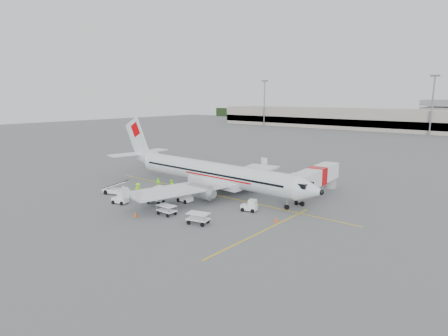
{
  "coord_description": "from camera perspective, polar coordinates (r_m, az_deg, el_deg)",
  "views": [
    {
      "loc": [
        35.49,
        -40.78,
        14.46
      ],
      "look_at": [
        0.0,
        2.0,
        3.8
      ],
      "focal_mm": 30.0,
      "sensor_mm": 36.0,
      "label": 1
    }
  ],
  "objects": [
    {
      "name": "mast_west",
      "position": [
        190.66,
        6.17,
        9.76
      ],
      "size": [
        3.2,
        1.2,
        22.0
      ],
      "primitive_type": null,
      "color": "slate",
      "rests_on": "ground"
    },
    {
      "name": "aircraft",
      "position": [
        56.04,
        -1.69,
        1.47
      ],
      "size": [
        39.41,
        31.3,
        10.64
      ],
      "primitive_type": null,
      "rotation": [
        0.0,
        0.0,
        -0.03
      ],
      "color": "silver",
      "rests_on": "ground"
    },
    {
      "name": "crew_b",
      "position": [
        58.41,
        -8.01,
        -2.65
      ],
      "size": [
        1.14,
        1.09,
        1.85
      ],
      "primitive_type": "imported",
      "rotation": [
        0.0,
        0.0,
        -0.6
      ],
      "color": "#83F20F",
      "rests_on": "ground"
    },
    {
      "name": "jet_bridge",
      "position": [
        56.47,
        13.94,
        -2.07
      ],
      "size": [
        4.31,
        16.51,
        4.28
      ],
      "primitive_type": null,
      "rotation": [
        0.0,
        0.0,
        0.08
      ],
      "color": "silver",
      "rests_on": "ground"
    },
    {
      "name": "crew_c",
      "position": [
        56.89,
        -12.97,
        -3.16
      ],
      "size": [
        0.79,
        1.28,
        1.9
      ],
      "primitive_type": "imported",
      "rotation": [
        0.0,
        0.0,
        1.5
      ],
      "color": "#83F20F",
      "rests_on": "ground"
    },
    {
      "name": "ground",
      "position": [
        55.96,
        -1.31,
        -4.12
      ],
      "size": [
        360.0,
        360.0,
        0.0
      ],
      "primitive_type": "plane",
      "color": "#56595B"
    },
    {
      "name": "terminal_west",
      "position": [
        186.99,
        15.94,
        7.39
      ],
      "size": [
        110.0,
        22.0,
        9.0
      ],
      "primitive_type": null,
      "color": "gray",
      "rests_on": "ground"
    },
    {
      "name": "cone_stbd",
      "position": [
        47.3,
        -13.38,
        -6.84
      ],
      "size": [
        0.4,
        0.4,
        0.65
      ],
      "primitive_type": "cone",
      "color": "#EB4B07",
      "rests_on": "ground"
    },
    {
      "name": "tug_fore",
      "position": [
        48.15,
        3.85,
        -5.68
      ],
      "size": [
        2.25,
        1.65,
        1.56
      ],
      "primitive_type": null,
      "rotation": [
        0.0,
        0.0,
        0.27
      ],
      "color": "silver",
      "rests_on": "ground"
    },
    {
      "name": "cone_nose",
      "position": [
        44.49,
        7.93,
        -7.77
      ],
      "size": [
        0.4,
        0.4,
        0.65
      ],
      "primitive_type": "cone",
      "color": "#EB4B07",
      "rests_on": "ground"
    },
    {
      "name": "mast_center",
      "position": [
        161.72,
        29.13,
        8.28
      ],
      "size": [
        3.2,
        1.2,
        22.0
      ],
      "primitive_type": null,
      "color": "slate",
      "rests_on": "ground"
    },
    {
      "name": "cart_empty_b",
      "position": [
        43.45,
        -3.96,
        -7.68
      ],
      "size": [
        2.87,
        2.13,
        1.34
      ],
      "primitive_type": null,
      "rotation": [
        0.0,
        0.0,
        0.27
      ],
      "color": "silver",
      "rests_on": "ground"
    },
    {
      "name": "cart_loaded_a",
      "position": [
        52.43,
        -10.37,
        -4.64
      ],
      "size": [
        2.67,
        2.05,
        1.23
      ],
      "primitive_type": null,
      "rotation": [
        0.0,
        0.0,
        0.31
      ],
      "color": "silver",
      "rests_on": "ground"
    },
    {
      "name": "crew_a",
      "position": [
        56.18,
        -4.11,
        -3.14
      ],
      "size": [
        0.76,
        0.77,
        1.79
      ],
      "primitive_type": "imported",
      "rotation": [
        0.0,
        0.0,
        0.83
      ],
      "color": "#83F20F",
      "rests_on": "ground"
    },
    {
      "name": "cone_port",
      "position": [
        68.09,
        10.77,
        -1.34
      ],
      "size": [
        0.37,
        0.37,
        0.6
      ],
      "primitive_type": "cone",
      "color": "#EB4B07",
      "rests_on": "ground"
    },
    {
      "name": "stripe_cross",
      "position": [
        41.78,
        6.12,
        -9.45
      ],
      "size": [
        0.2,
        20.0,
        0.01
      ],
      "primitive_type": "cube",
      "color": "yellow",
      "rests_on": "ground"
    },
    {
      "name": "cart_empty_a",
      "position": [
        47.1,
        -8.74,
        -6.35
      ],
      "size": [
        2.41,
        1.43,
        1.26
      ],
      "primitive_type": null,
      "rotation": [
        0.0,
        0.0,
        0.0
      ],
      "color": "silver",
      "rests_on": "ground"
    },
    {
      "name": "treeline",
      "position": [
        218.98,
        30.5,
        6.37
      ],
      "size": [
        300.0,
        3.0,
        6.0
      ],
      "primitive_type": null,
      "color": "black",
      "rests_on": "ground"
    },
    {
      "name": "stripe_lead",
      "position": [
        55.96,
        -1.31,
        -4.12
      ],
      "size": [
        44.0,
        0.2,
        0.01
      ],
      "primitive_type": "cube",
      "color": "yellow",
      "rests_on": "ground"
    },
    {
      "name": "belt_loader",
      "position": [
        58.31,
        -16.09,
        -2.5
      ],
      "size": [
        5.59,
        3.48,
        2.84
      ],
      "primitive_type": null,
      "rotation": [
        0.0,
        0.0,
        0.31
      ],
      "color": "silver",
      "rests_on": "ground"
    },
    {
      "name": "cart_loaded_b",
      "position": [
        56.73,
        -9.34,
        -3.42
      ],
      "size": [
        2.55,
        1.74,
        1.23
      ],
      "primitive_type": null,
      "rotation": [
        0.0,
        0.0,
        0.16
      ],
      "color": "silver",
      "rests_on": "ground"
    },
    {
      "name": "crew_d",
      "position": [
        61.19,
        -10.02,
        -2.22
      ],
      "size": [
        1.0,
        0.77,
        1.59
      ],
      "primitive_type": "imported",
      "rotation": [
        0.0,
        0.0,
        3.61
      ],
      "color": "#83F20F",
      "rests_on": "ground"
    },
    {
      "name": "tug_mid",
      "position": [
        52.34,
        -5.97,
        -4.29
      ],
      "size": [
        2.23,
        1.37,
        1.67
      ],
      "primitive_type": null,
      "rotation": [
        0.0,
        0.0,
        -0.06
      ],
      "color": "silver",
      "rests_on": "ground"
    },
    {
      "name": "tug_aft",
      "position": [
        53.25,
        -15.56,
        -4.4
      ],
      "size": [
        2.35,
        1.72,
        1.62
      ],
      "primitive_type": null,
      "rotation": [
        0.0,
        0.0,
        0.27
      ],
      "color": "silver",
      "rests_on": "ground"
    }
  ]
}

